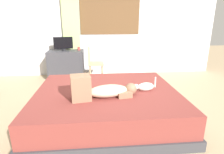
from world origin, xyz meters
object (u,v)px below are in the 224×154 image
Objects in this scene: person_lying at (101,90)px; chair_by_desk at (93,62)px; bed at (107,104)px; desk at (67,65)px; tv_monitor at (63,44)px; cat at (145,87)px; cup at (79,48)px.

chair_by_desk is (-0.13, 2.13, -0.07)m from person_lying.
desk is (-0.93, 2.19, 0.14)m from bed.
bed is at bearing -67.07° from desk.
cat is at bearing -55.73° from tv_monitor.
tv_monitor is at bearing -172.23° from cup.
desk is 10.28× the size of cup.
person_lying is at bearing -109.17° from bed.
cup is (0.34, 0.05, 0.41)m from desk.
bed is 1.89m from chair_by_desk.
tv_monitor is 0.92m from chair_by_desk.
chair_by_desk is at bearing -46.38° from cup.
desk is 1.88× the size of tv_monitor.
person_lying is at bearing -71.22° from desk.
person_lying is 2.64× the size of cat.
bed is 2.47× the size of desk.
tv_monitor is at bearing 180.00° from desk.
chair_by_desk is (0.71, -0.33, 0.14)m from desk.
bed is at bearing -66.14° from tv_monitor.
cup is (0.38, 0.05, -0.14)m from tv_monitor.
desk is at bearing 154.78° from chair_by_desk.
person_lying is (-0.09, -0.27, 0.35)m from bed.
person_lying is 2.64m from tv_monitor.
desk reaches higher than cat.
tv_monitor is (-0.97, 2.19, 0.69)m from bed.
person_lying is 10.78× the size of cup.
person_lying is 1.10× the size of chair_by_desk.
chair_by_desk is at bearing -25.22° from desk.
tv_monitor is 0.56× the size of chair_by_desk.
person_lying is at bearing -70.35° from tv_monitor.
bed is 2.39m from cup.
person_lying is 0.70m from cat.
cup is at bearing 116.62° from cat.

